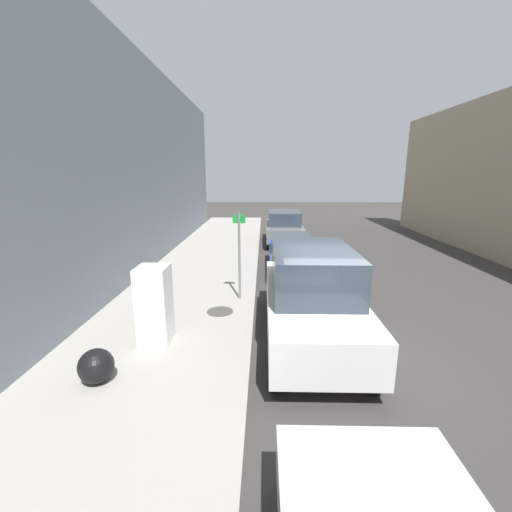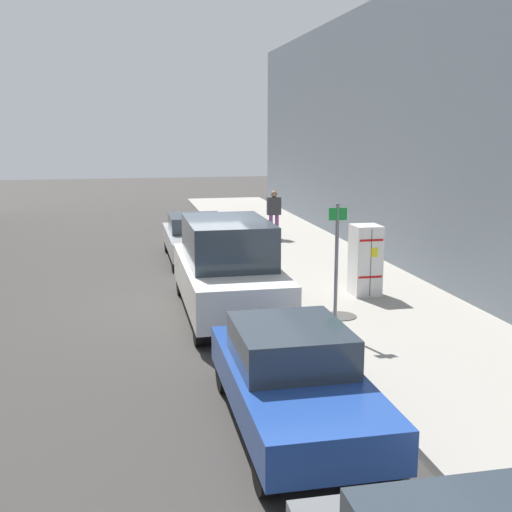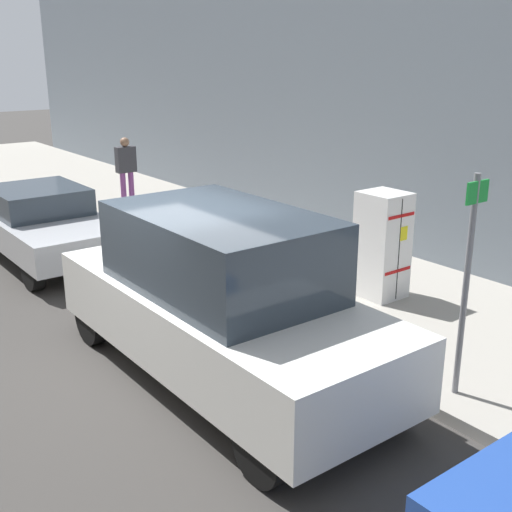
{
  "view_description": "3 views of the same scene",
  "coord_description": "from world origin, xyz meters",
  "px_view_note": "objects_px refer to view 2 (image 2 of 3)",
  "views": [
    {
      "loc": [
        -1.71,
        -6.63,
        3.77
      ],
      "look_at": [
        -1.92,
        2.35,
        1.59
      ],
      "focal_mm": 24.0,
      "sensor_mm": 36.0,
      "label": 1
    },
    {
      "loc": [
        1.58,
        14.52,
        4.14
      ],
      "look_at": [
        -1.34,
        0.35,
        1.23
      ],
      "focal_mm": 45.0,
      "sensor_mm": 36.0,
      "label": 2
    },
    {
      "loc": [
        3.44,
        6.78,
        3.92
      ],
      "look_at": [
        -1.56,
        0.22,
        1.29
      ],
      "focal_mm": 45.0,
      "sensor_mm": 36.0,
      "label": 3
    }
  ],
  "objects_px": {
    "pedestrian_walking_far": "(274,211)",
    "trash_bag": "(364,268)",
    "parked_van_white": "(228,268)",
    "parked_hatchback_blue": "(293,377)",
    "parked_sedan_silver": "(196,237)",
    "discarded_refrigerator": "(365,260)",
    "street_sign_post": "(336,261)",
    "fire_hydrant": "(250,241)"
  },
  "relations": [
    {
      "from": "parked_van_white",
      "to": "discarded_refrigerator",
      "type": "bearing_deg",
      "value": -171.68
    },
    {
      "from": "trash_bag",
      "to": "parked_van_white",
      "type": "distance_m",
      "value": 4.57
    },
    {
      "from": "street_sign_post",
      "to": "parked_sedan_silver",
      "type": "distance_m",
      "value": 8.62
    },
    {
      "from": "street_sign_post",
      "to": "trash_bag",
      "type": "height_order",
      "value": "street_sign_post"
    },
    {
      "from": "pedestrian_walking_far",
      "to": "parked_sedan_silver",
      "type": "xyz_separation_m",
      "value": [
        3.14,
        2.65,
        -0.43
      ]
    },
    {
      "from": "trash_bag",
      "to": "discarded_refrigerator",
      "type": "bearing_deg",
      "value": 68.98
    },
    {
      "from": "fire_hydrant",
      "to": "parked_van_white",
      "type": "bearing_deg",
      "value": 74.45
    },
    {
      "from": "pedestrian_walking_far",
      "to": "parked_hatchback_blue",
      "type": "relative_size",
      "value": 0.42
    },
    {
      "from": "pedestrian_walking_far",
      "to": "parked_hatchback_blue",
      "type": "xyz_separation_m",
      "value": [
        3.14,
        14.52,
        -0.43
      ]
    },
    {
      "from": "trash_bag",
      "to": "parked_sedan_silver",
      "type": "bearing_deg",
      "value": -45.88
    },
    {
      "from": "pedestrian_walking_far",
      "to": "discarded_refrigerator",
      "type": "bearing_deg",
      "value": -140.31
    },
    {
      "from": "pedestrian_walking_far",
      "to": "trash_bag",
      "type": "bearing_deg",
      "value": -134.9
    },
    {
      "from": "parked_van_white",
      "to": "trash_bag",
      "type": "bearing_deg",
      "value": -153.15
    },
    {
      "from": "fire_hydrant",
      "to": "parked_van_white",
      "type": "height_order",
      "value": "parked_van_white"
    },
    {
      "from": "trash_bag",
      "to": "parked_hatchback_blue",
      "type": "xyz_separation_m",
      "value": [
        4.04,
        7.71,
        0.27
      ]
    },
    {
      "from": "trash_bag",
      "to": "parked_hatchback_blue",
      "type": "height_order",
      "value": "parked_hatchback_blue"
    },
    {
      "from": "discarded_refrigerator",
      "to": "pedestrian_walking_far",
      "type": "distance_m",
      "value": 8.36
    },
    {
      "from": "discarded_refrigerator",
      "to": "parked_sedan_silver",
      "type": "height_order",
      "value": "discarded_refrigerator"
    },
    {
      "from": "parked_hatchback_blue",
      "to": "street_sign_post",
      "type": "bearing_deg",
      "value": -117.25
    },
    {
      "from": "trash_bag",
      "to": "pedestrian_walking_far",
      "type": "bearing_deg",
      "value": -82.51
    },
    {
      "from": "street_sign_post",
      "to": "parked_sedan_silver",
      "type": "bearing_deg",
      "value": -77.92
    },
    {
      "from": "discarded_refrigerator",
      "to": "pedestrian_walking_far",
      "type": "bearing_deg",
      "value": -87.92
    },
    {
      "from": "discarded_refrigerator",
      "to": "parked_sedan_silver",
      "type": "bearing_deg",
      "value": -58.86
    },
    {
      "from": "fire_hydrant",
      "to": "parked_sedan_silver",
      "type": "distance_m",
      "value": 1.76
    },
    {
      "from": "street_sign_post",
      "to": "parked_van_white",
      "type": "relative_size",
      "value": 0.5
    },
    {
      "from": "fire_hydrant",
      "to": "parked_hatchback_blue",
      "type": "distance_m",
      "value": 12.08
    },
    {
      "from": "fire_hydrant",
      "to": "trash_bag",
      "type": "xyz_separation_m",
      "value": [
        -2.29,
        4.24,
        -0.07
      ]
    },
    {
      "from": "discarded_refrigerator",
      "to": "fire_hydrant",
      "type": "relative_size",
      "value": 2.3
    },
    {
      "from": "street_sign_post",
      "to": "parked_van_white",
      "type": "xyz_separation_m",
      "value": [
        1.79,
        -2.18,
        -0.52
      ]
    },
    {
      "from": "fire_hydrant",
      "to": "parked_van_white",
      "type": "xyz_separation_m",
      "value": [
        1.75,
        6.29,
        0.54
      ]
    },
    {
      "from": "street_sign_post",
      "to": "discarded_refrigerator",
      "type": "bearing_deg",
      "value": -121.65
    },
    {
      "from": "trash_bag",
      "to": "pedestrian_walking_far",
      "type": "distance_m",
      "value": 6.91
    },
    {
      "from": "discarded_refrigerator",
      "to": "parked_sedan_silver",
      "type": "xyz_separation_m",
      "value": [
        3.45,
        -5.7,
        -0.26
      ]
    },
    {
      "from": "street_sign_post",
      "to": "trash_bag",
      "type": "bearing_deg",
      "value": -118.0
    },
    {
      "from": "parked_hatchback_blue",
      "to": "parked_sedan_silver",
      "type": "bearing_deg",
      "value": -90.0
    },
    {
      "from": "discarded_refrigerator",
      "to": "parked_van_white",
      "type": "bearing_deg",
      "value": 8.32
    },
    {
      "from": "parked_sedan_silver",
      "to": "parked_van_white",
      "type": "xyz_separation_m",
      "value": [
        -0.0,
        6.21,
        0.33
      ]
    },
    {
      "from": "discarded_refrigerator",
      "to": "trash_bag",
      "type": "bearing_deg",
      "value": -111.02
    },
    {
      "from": "discarded_refrigerator",
      "to": "pedestrian_walking_far",
      "type": "relative_size",
      "value": 0.98
    },
    {
      "from": "discarded_refrigerator",
      "to": "fire_hydrant",
      "type": "distance_m",
      "value": 6.05
    },
    {
      "from": "trash_bag",
      "to": "parked_van_white",
      "type": "xyz_separation_m",
      "value": [
        4.04,
        2.04,
        0.61
      ]
    },
    {
      "from": "parked_van_white",
      "to": "parked_hatchback_blue",
      "type": "height_order",
      "value": "parked_van_white"
    }
  ]
}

